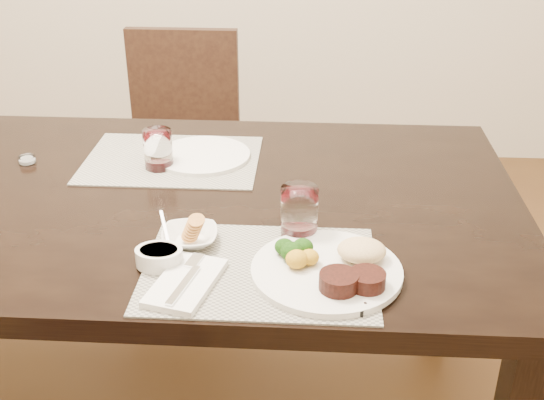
# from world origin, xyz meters

# --- Properties ---
(dining_table) EXTENTS (2.00, 1.00, 0.75)m
(dining_table) POSITION_xyz_m (0.00, 0.00, 0.67)
(dining_table) COLOR black
(dining_table) RESTS_ON ground
(chair_far) EXTENTS (0.42, 0.42, 0.90)m
(chair_far) POSITION_xyz_m (0.00, 0.93, 0.50)
(chair_far) COLOR black
(chair_far) RESTS_ON ground
(placemat_near) EXTENTS (0.46, 0.34, 0.00)m
(placemat_near) POSITION_xyz_m (0.40, -0.32, 0.75)
(placemat_near) COLOR gray
(placemat_near) RESTS_ON dining_table
(placemat_far) EXTENTS (0.46, 0.34, 0.00)m
(placemat_far) POSITION_xyz_m (0.12, 0.20, 0.75)
(placemat_far) COLOR gray
(placemat_far) RESTS_ON dining_table
(dinner_plate) EXTENTS (0.30, 0.30, 0.05)m
(dinner_plate) POSITION_xyz_m (0.54, -0.33, 0.77)
(dinner_plate) COLOR silver
(dinner_plate) RESTS_ON placemat_near
(napkin_fork) EXTENTS (0.14, 0.20, 0.02)m
(napkin_fork) POSITION_xyz_m (0.26, -0.39, 0.76)
(napkin_fork) COLOR white
(napkin_fork) RESTS_ON placemat_near
(steak_knife) EXTENTS (0.06, 0.24, 0.01)m
(steak_knife) POSITION_xyz_m (0.60, -0.39, 0.76)
(steak_knife) COLOR white
(steak_knife) RESTS_ON placemat_near
(cracker_bowl) EXTENTS (0.13, 0.13, 0.05)m
(cracker_bowl) POSITION_xyz_m (0.24, -0.23, 0.77)
(cracker_bowl) COLOR silver
(cracker_bowl) RESTS_ON placemat_near
(sauce_ramekin) EXTENTS (0.09, 0.14, 0.08)m
(sauce_ramekin) POSITION_xyz_m (0.20, -0.32, 0.77)
(sauce_ramekin) COLOR silver
(sauce_ramekin) RESTS_ON placemat_near
(wine_glass_near) EXTENTS (0.08, 0.08, 0.11)m
(wine_glass_near) POSITION_xyz_m (0.47, -0.18, 0.80)
(wine_glass_near) COLOR silver
(wine_glass_near) RESTS_ON placemat_near
(far_plate) EXTENTS (0.25, 0.25, 0.01)m
(far_plate) POSITION_xyz_m (0.20, 0.21, 0.76)
(far_plate) COLOR silver
(far_plate) RESTS_ON placemat_far
(wine_glass_far) EXTENTS (0.07, 0.07, 0.10)m
(wine_glass_far) POSITION_xyz_m (0.10, 0.14, 0.80)
(wine_glass_far) COLOR silver
(wine_glass_far) RESTS_ON placemat_far
(salt_cellar) EXTENTS (0.04, 0.04, 0.02)m
(salt_cellar) POSITION_xyz_m (-0.26, 0.15, 0.76)
(salt_cellar) COLOR silver
(salt_cellar) RESTS_ON dining_table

